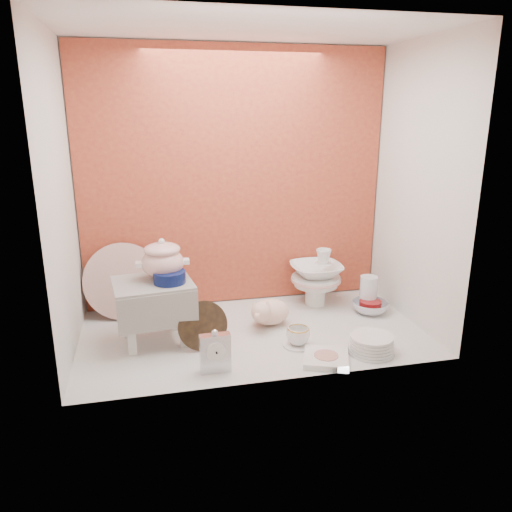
{
  "coord_description": "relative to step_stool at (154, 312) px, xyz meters",
  "views": [
    {
      "loc": [
        -0.52,
        -2.38,
        1.15
      ],
      "look_at": [
        0.02,
        0.02,
        0.42
      ],
      "focal_mm": 34.95,
      "sensor_mm": 36.0,
      "label": 1
    }
  ],
  "objects": [
    {
      "name": "crystal_bowl",
      "position": [
        1.24,
        0.1,
        -0.13
      ],
      "size": [
        0.22,
        0.22,
        0.07
      ],
      "primitive_type": "imported",
      "rotation": [
        0.0,
        0.0,
        -0.03
      ],
      "color": "silver",
      "rests_on": "ground"
    },
    {
      "name": "soup_tureen",
      "position": [
        0.06,
        0.03,
        0.27
      ],
      "size": [
        0.33,
        0.33,
        0.21
      ],
      "primitive_type": null,
      "rotation": [
        0.0,
        0.0,
        -0.4
      ],
      "color": "white",
      "rests_on": "step_stool"
    },
    {
      "name": "lattice_dish",
      "position": [
        0.78,
        -0.4,
        -0.15
      ],
      "size": [
        0.27,
        0.27,
        0.03
      ],
      "primitive_type": "cube",
      "rotation": [
        0.0,
        0.0,
        -0.36
      ],
      "color": "white",
      "rests_on": "ground"
    },
    {
      "name": "clear_glass_vase",
      "position": [
        1.25,
        0.16,
        -0.06
      ],
      "size": [
        0.12,
        0.12,
        0.2
      ],
      "primitive_type": "cylinder",
      "rotation": [
        0.0,
        0.0,
        0.18
      ],
      "color": "silver",
      "rests_on": "ground"
    },
    {
      "name": "ground",
      "position": [
        0.51,
        -0.01,
        -0.16
      ],
      "size": [
        1.8,
        1.8,
        0.0
      ],
      "primitive_type": "plane",
      "color": "silver",
      "rests_on": "ground"
    },
    {
      "name": "cobalt_bowl",
      "position": [
        0.08,
        -0.03,
        0.19
      ],
      "size": [
        0.19,
        0.19,
        0.06
      ],
      "primitive_type": "cylinder",
      "rotation": [
        0.0,
        0.0,
        0.24
      ],
      "color": "#091446",
      "rests_on": "step_stool"
    },
    {
      "name": "dinner_plate_stack",
      "position": [
        1.03,
        -0.36,
        -0.12
      ],
      "size": [
        0.29,
        0.29,
        0.09
      ],
      "primitive_type": "cylinder",
      "rotation": [
        0.0,
        0.0,
        0.34
      ],
      "color": "white",
      "rests_on": "ground"
    },
    {
      "name": "floral_platter",
      "position": [
        -0.16,
        0.37,
        0.05
      ],
      "size": [
        0.44,
        0.15,
        0.42
      ],
      "primitive_type": null,
      "rotation": [
        0.0,
        0.0,
        -0.01
      ],
      "color": "silver",
      "rests_on": "ground"
    },
    {
      "name": "plush_pig",
      "position": [
        0.62,
        0.06,
        -0.08
      ],
      "size": [
        0.32,
        0.28,
        0.16
      ],
      "primitive_type": "ellipsoid",
      "rotation": [
        0.0,
        0.0,
        0.43
      ],
      "color": "beige",
      "rests_on": "ground"
    },
    {
      "name": "porcelain_tower",
      "position": [
        0.97,
        0.3,
        0.01
      ],
      "size": [
        0.35,
        0.35,
        0.35
      ],
      "primitive_type": null,
      "rotation": [
        0.0,
        0.0,
        0.17
      ],
      "color": "white",
      "rests_on": "ground"
    },
    {
      "name": "teacup_saucer",
      "position": [
        0.7,
        -0.22,
        -0.16
      ],
      "size": [
        0.16,
        0.16,
        0.01
      ],
      "primitive_type": "cylinder",
      "rotation": [
        0.0,
        0.0,
        0.08
      ],
      "color": "white",
      "rests_on": "ground"
    },
    {
      "name": "niche_shell",
      "position": [
        0.51,
        0.17,
        0.77
      ],
      "size": [
        1.86,
        1.03,
        1.53
      ],
      "color": "#B6552D",
      "rests_on": "ground"
    },
    {
      "name": "blue_white_vase",
      "position": [
        -0.06,
        0.36,
        -0.05
      ],
      "size": [
        0.24,
        0.24,
        0.22
      ],
      "primitive_type": "imported",
      "rotation": [
        0.0,
        0.0,
        -0.16
      ],
      "color": "white",
      "rests_on": "ground"
    },
    {
      "name": "gold_rim_teacup",
      "position": [
        0.7,
        -0.22,
        -0.11
      ],
      "size": [
        0.15,
        0.15,
        0.09
      ],
      "primitive_type": "imported",
      "rotation": [
        0.0,
        0.0,
        -0.31
      ],
      "color": "white",
      "rests_on": "teacup_saucer"
    },
    {
      "name": "mantel_clock",
      "position": [
        0.26,
        -0.38,
        -0.06
      ],
      "size": [
        0.14,
        0.05,
        0.2
      ],
      "primitive_type": "cube",
      "rotation": [
        0.0,
        0.0,
        0.03
      ],
      "color": "silver",
      "rests_on": "ground"
    },
    {
      "name": "lacquer_tray",
      "position": [
        0.23,
        -0.14,
        -0.04
      ],
      "size": [
        0.26,
        0.1,
        0.25
      ],
      "primitive_type": null,
      "rotation": [
        0.0,
        0.0,
        0.14
      ],
      "color": "black",
      "rests_on": "ground"
    },
    {
      "name": "step_stool",
      "position": [
        0.0,
        0.0,
        0.0
      ],
      "size": [
        0.42,
        0.37,
        0.32
      ],
      "primitive_type": null,
      "rotation": [
        0.0,
        0.0,
        0.12
      ],
      "color": "silver",
      "rests_on": "ground"
    }
  ]
}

